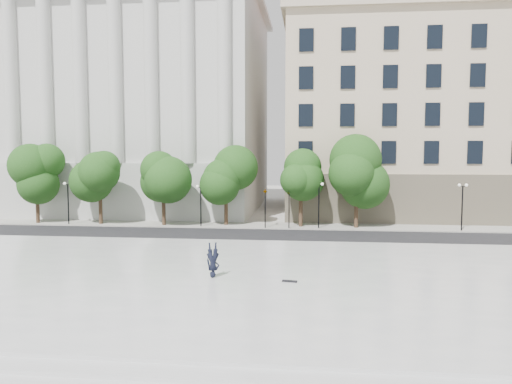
# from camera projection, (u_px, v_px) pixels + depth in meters

# --- Properties ---
(ground) EXTENTS (160.00, 160.00, 0.00)m
(ground) POSITION_uv_depth(u_px,v_px,m) (217.00, 300.00, 24.25)
(ground) COLOR #ADABA3
(ground) RESTS_ON ground
(plaza) EXTENTS (44.00, 22.00, 0.45)m
(plaza) POSITION_uv_depth(u_px,v_px,m) (227.00, 280.00, 27.20)
(plaza) COLOR silver
(plaza) RESTS_ON ground
(street) EXTENTS (60.00, 8.00, 0.02)m
(street) POSITION_uv_depth(u_px,v_px,m) (256.00, 237.00, 42.08)
(street) COLOR black
(street) RESTS_ON ground
(far_sidewalk) EXTENTS (60.00, 4.00, 0.12)m
(far_sidewalk) POSITION_uv_depth(u_px,v_px,m) (263.00, 226.00, 48.02)
(far_sidewalk) COLOR #B0ADA3
(far_sidewalk) RESTS_ON ground
(building_west) EXTENTS (31.50, 27.65, 25.60)m
(building_west) POSITION_uv_depth(u_px,v_px,m) (141.00, 106.00, 63.22)
(building_west) COLOR #B5B5B0
(building_west) RESTS_ON ground
(building_east) EXTENTS (36.00, 26.15, 23.00)m
(building_east) POSITION_uv_depth(u_px,v_px,m) (441.00, 118.00, 59.74)
(building_east) COLOR #C2AF94
(building_east) RESTS_ON ground
(traffic_light_west) EXTENTS (0.74, 1.87, 4.24)m
(traffic_light_west) POSITION_uv_depth(u_px,v_px,m) (265.00, 189.00, 46.00)
(traffic_light_west) COLOR black
(traffic_light_west) RESTS_ON ground
(traffic_light_east) EXTENTS (0.64, 1.96, 4.27)m
(traffic_light_east) POSITION_uv_depth(u_px,v_px,m) (289.00, 189.00, 45.76)
(traffic_light_east) COLOR black
(traffic_light_east) RESTS_ON ground
(person_lying) EXTENTS (1.07, 2.00, 0.52)m
(person_lying) POSITION_uv_depth(u_px,v_px,m) (213.00, 273.00, 26.87)
(person_lying) COLOR black
(person_lying) RESTS_ON plaza
(skateboard) EXTENTS (0.80, 0.33, 0.08)m
(skateboard) POSITION_uv_depth(u_px,v_px,m) (290.00, 281.00, 25.94)
(skateboard) COLOR black
(skateboard) RESTS_ON plaza
(plaza_steps) EXTENTS (44.00, 3.00, 0.30)m
(plaza_steps) POSITION_uv_depth(u_px,v_px,m) (164.00, 382.00, 15.42)
(plaza_steps) COLOR silver
(plaza_steps) RESTS_ON ground
(street_trees) EXTENTS (35.30, 5.08, 7.53)m
(street_trees) POSITION_uv_depth(u_px,v_px,m) (205.00, 174.00, 47.54)
(street_trees) COLOR #382619
(street_trees) RESTS_ON ground
(lamp_posts) EXTENTS (37.82, 0.28, 4.34)m
(lamp_posts) POSITION_uv_depth(u_px,v_px,m) (259.00, 197.00, 46.42)
(lamp_posts) COLOR black
(lamp_posts) RESTS_ON ground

